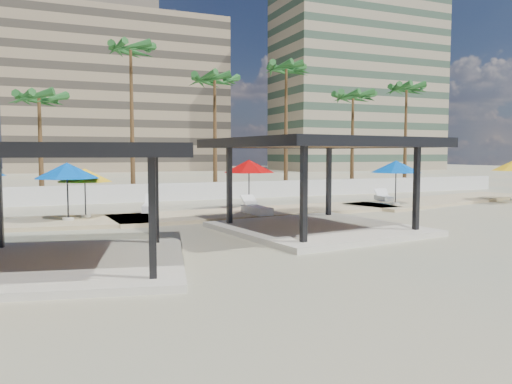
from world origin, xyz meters
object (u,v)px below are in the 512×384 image
pavilion_west (64,195)px  umbrella_c (249,166)px  lounger_a (151,207)px  lounger_c (383,198)px  pavilion_central (319,176)px  lounger_d (385,198)px  lounger_b (256,209)px

pavilion_west → umbrella_c: (10.22, 11.43, 0.41)m
lounger_a → lounger_c: lounger_a is taller
pavilion_central → lounger_c: size_ratio=4.37×
lounger_d → lounger_c: bearing=131.2°
pavilion_central → umbrella_c: pavilion_central is taller
pavilion_west → lounger_b: (9.31, 8.20, -1.68)m
pavilion_central → lounger_c: (9.79, 8.56, -1.94)m
lounger_b → lounger_d: 11.06m
umbrella_c → lounger_c: 9.70m
pavilion_west → lounger_c: bearing=43.0°
pavilion_central → lounger_c: pavilion_central is taller
pavilion_central → umbrella_c: 8.46m
pavilion_west → lounger_d: size_ratio=4.18×
umbrella_c → lounger_b: bearing=-105.8°
lounger_a → lounger_c: 15.08m
pavilion_central → lounger_b: size_ratio=3.59×
umbrella_c → lounger_c: size_ratio=1.70×
lounger_b → lounger_c: lounger_b is taller
pavilion_west → lounger_c: (19.68, 11.55, -1.72)m
lounger_c → lounger_d: (0.15, 0.04, 0.00)m
umbrella_c → lounger_a: 6.00m
lounger_c → lounger_d: lounger_d is taller
pavilion_west → umbrella_c: bearing=60.8°
lounger_c → lounger_a: bearing=104.1°
pavilion_central → lounger_d: 13.28m
pavilion_central → pavilion_west: 10.34m
pavilion_west → lounger_d: (19.83, 11.59, -1.72)m
pavilion_central → lounger_a: (-5.30, 8.49, -1.90)m
pavilion_west → lounger_b: size_ratio=3.45×
lounger_a → lounger_b: (4.71, -3.27, 0.01)m
lounger_a → lounger_b: lounger_b is taller
lounger_a → pavilion_central: bearing=-132.4°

